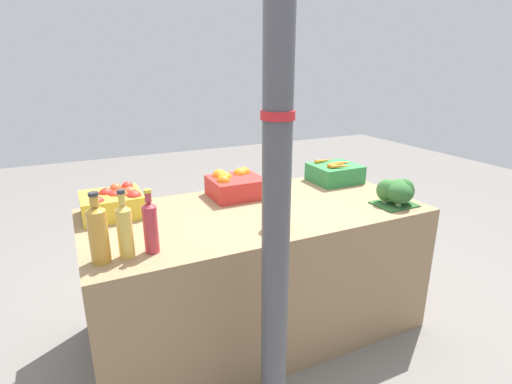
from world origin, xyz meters
name	(u,v)px	position (x,y,z in m)	size (l,w,h in m)	color
ground_plane	(256,325)	(0.00, 0.00, 0.00)	(10.00, 10.00, 0.00)	slate
market_table	(256,270)	(0.00, 0.00, 0.37)	(1.81, 0.87, 0.75)	#937551
support_pole	(278,130)	(-0.25, -0.68, 1.30)	(0.11, 0.11, 2.60)	#4C4C51
apple_crate	(114,202)	(-0.70, 0.25, 0.82)	(0.30, 0.27, 0.15)	gold
orange_crate	(234,185)	(-0.02, 0.26, 0.82)	(0.30, 0.27, 0.16)	red
carrot_crate	(335,173)	(0.71, 0.25, 0.81)	(0.30, 0.27, 0.14)	#2D8442
broccoli_pile	(398,192)	(0.74, -0.28, 0.83)	(0.22, 0.20, 0.15)	#2D602D
juice_bottle_amber	(98,233)	(-0.82, -0.27, 0.88)	(0.08, 0.08, 0.29)	gold
juice_bottle_golden	(125,229)	(-0.72, -0.27, 0.87)	(0.06, 0.06, 0.29)	gold
juice_bottle_ruby	(151,226)	(-0.62, -0.27, 0.87)	(0.06, 0.06, 0.28)	#B2333D
pickle_jar	(277,218)	(-0.02, -0.28, 0.81)	(0.11, 0.11, 0.11)	#D1CC75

